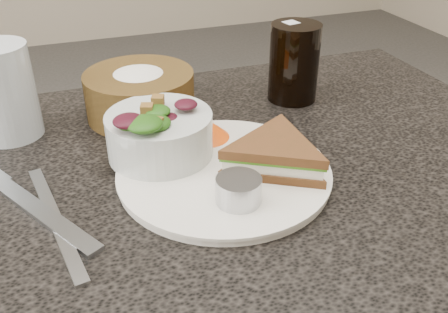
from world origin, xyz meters
TOP-DOWN VIEW (x-y plane):
  - dinner_plate at (0.03, 0.00)m, footprint 0.26×0.26m
  - sandwich at (0.09, -0.01)m, footprint 0.20×0.20m
  - salad_bowl at (-0.03, 0.07)m, footprint 0.17×0.17m
  - dressing_ramekin at (0.02, -0.06)m, footprint 0.06×0.06m
  - orange_wedge at (0.04, 0.09)m, footprint 0.08×0.08m
  - fork at (-0.19, 0.01)m, footprint 0.12×0.20m
  - knife at (-0.17, -0.02)m, footprint 0.05×0.22m
  - bread_basket at (-0.03, 0.21)m, footprint 0.19×0.19m
  - cola_glass at (0.22, 0.19)m, footprint 0.09×0.09m
  - water_glass at (-0.22, 0.21)m, footprint 0.09×0.09m

SIDE VIEW (x-z plane):
  - knife at x=-0.17m, z-range 0.75..0.75m
  - fork at x=-0.19m, z-range 0.75..0.76m
  - dinner_plate at x=0.03m, z-range 0.75..0.76m
  - orange_wedge at x=0.04m, z-range 0.76..0.79m
  - dressing_ramekin at x=0.02m, z-range 0.76..0.79m
  - sandwich at x=0.09m, z-range 0.76..0.80m
  - bread_basket at x=-0.03m, z-range 0.75..0.84m
  - salad_bowl at x=-0.03m, z-range 0.76..0.84m
  - water_glass at x=-0.22m, z-range 0.75..0.88m
  - cola_glass at x=0.22m, z-range 0.75..0.89m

